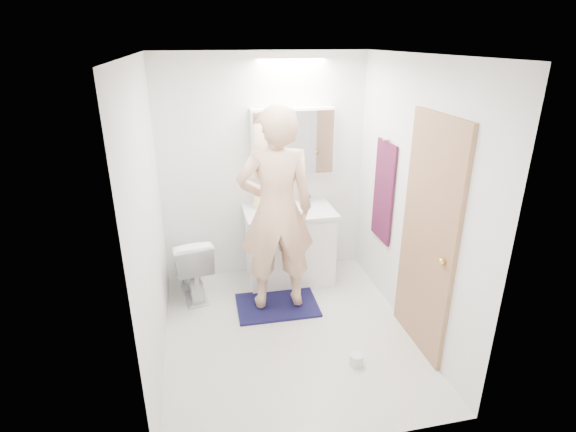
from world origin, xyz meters
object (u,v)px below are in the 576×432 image
object	(u,v)px
toothbrush_cup	(307,200)
soap_bottle_b	(275,198)
medicine_cabinet	(293,142)
vanity_cabinet	(289,247)
toilet	(191,265)
soap_bottle_a	(257,198)
toilet_paper_roll	(356,360)
person	(276,211)

from	to	relation	value
toothbrush_cup	soap_bottle_b	bearing A→B (deg)	176.74
medicine_cabinet	soap_bottle_b	xyz separation A→B (m)	(-0.20, -0.03, -0.59)
vanity_cabinet	toilet	xyz separation A→B (m)	(-1.06, -0.12, -0.05)
soap_bottle_a	soap_bottle_b	bearing A→B (deg)	8.54
toilet	toothbrush_cup	world-z (taller)	toothbrush_cup
toilet_paper_roll	toilet	bearing A→B (deg)	132.87
soap_bottle_a	vanity_cabinet	bearing A→B (deg)	-24.95
medicine_cabinet	person	distance (m)	0.93
toilet	toilet_paper_roll	distance (m)	1.92
medicine_cabinet	soap_bottle_a	world-z (taller)	medicine_cabinet
person	soap_bottle_a	xyz separation A→B (m)	(-0.08, 0.67, -0.10)
toilet_paper_roll	vanity_cabinet	bearing A→B (deg)	98.89
person	soap_bottle_b	xyz separation A→B (m)	(0.12, 0.70, -0.12)
toothbrush_cup	toilet_paper_roll	distance (m)	1.85
medicine_cabinet	toilet	bearing A→B (deg)	-164.04
medicine_cabinet	toilet_paper_roll	size ratio (longest dim) A/B	8.00
vanity_cabinet	toilet_paper_roll	bearing A→B (deg)	-81.11
soap_bottle_a	toilet_paper_roll	world-z (taller)	soap_bottle_a
soap_bottle_a	toilet	bearing A→B (deg)	-160.14
toothbrush_cup	person	bearing A→B (deg)	-124.41
person	toothbrush_cup	bearing A→B (deg)	-123.36
person	toilet_paper_roll	distance (m)	1.47
soap_bottle_a	medicine_cabinet	bearing A→B (deg)	8.47
toothbrush_cup	toilet_paper_roll	bearing A→B (deg)	-89.74
vanity_cabinet	toilet	distance (m)	1.06
person	toilet_paper_roll	xyz separation A→B (m)	(0.47, -0.99, -0.98)
toilet_paper_roll	person	bearing A→B (deg)	115.69
toilet	toothbrush_cup	size ratio (longest dim) A/B	7.16
person	soap_bottle_b	distance (m)	0.72
vanity_cabinet	soap_bottle_b	xyz separation A→B (m)	(-0.12, 0.18, 0.52)
soap_bottle_b	toothbrush_cup	xyz separation A→B (m)	(0.35, -0.02, -0.04)
toilet	soap_bottle_b	xyz separation A→B (m)	(0.93, 0.30, 0.57)
soap_bottle_b	toothbrush_cup	distance (m)	0.35
medicine_cabinet	toothbrush_cup	bearing A→B (deg)	-18.71
vanity_cabinet	soap_bottle_b	world-z (taller)	soap_bottle_b
person	vanity_cabinet	bearing A→B (deg)	-113.54
vanity_cabinet	person	size ratio (longest dim) A/B	0.46
medicine_cabinet	toilet_paper_roll	bearing A→B (deg)	-84.84
medicine_cabinet	soap_bottle_b	world-z (taller)	medicine_cabinet
medicine_cabinet	soap_bottle_b	distance (m)	0.63
medicine_cabinet	person	size ratio (longest dim) A/B	0.45
medicine_cabinet	soap_bottle_a	bearing A→B (deg)	-171.53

